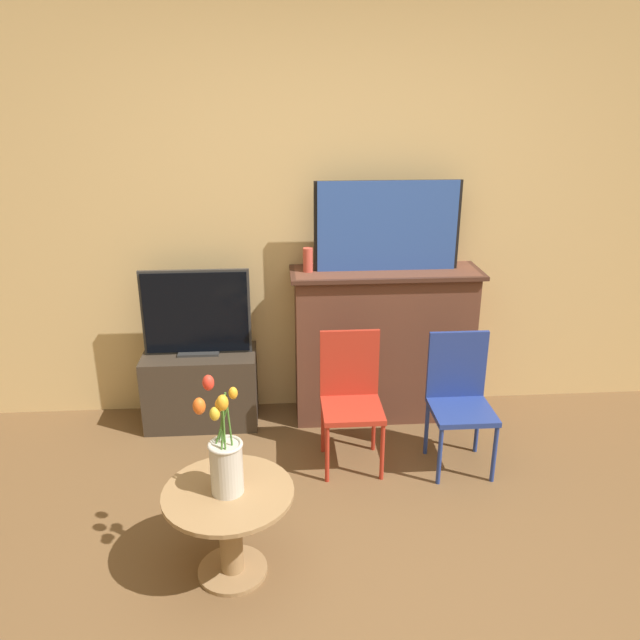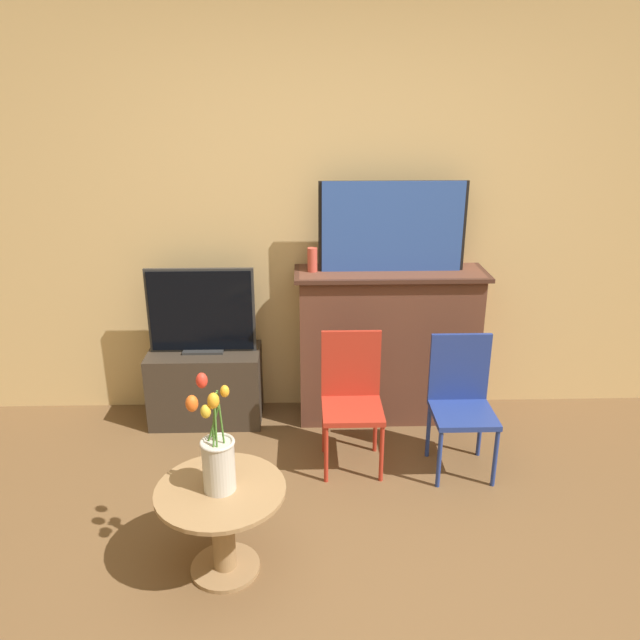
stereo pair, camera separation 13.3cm
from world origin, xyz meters
name	(u,v)px [view 2 (the right image)]	position (x,y,z in m)	size (l,w,h in m)	color
wall_back	(330,206)	(0.00, 2.13, 1.35)	(8.00, 0.06, 2.70)	tan
fireplace_mantel	(388,343)	(0.37, 1.93, 0.51)	(1.18, 0.38, 0.99)	brown
painting	(392,227)	(0.37, 1.93, 1.26)	(0.89, 0.03, 0.54)	black
mantel_candle	(312,260)	(-0.11, 1.93, 1.06)	(0.06, 0.06, 0.15)	#CC4C3D
tv_stand	(206,386)	(-0.80, 1.90, 0.24)	(0.70, 0.36, 0.48)	#382D23
tv_monitor	(201,312)	(-0.80, 1.90, 0.74)	(0.66, 0.12, 0.54)	#2D2D2D
chair_red	(352,393)	(0.10, 1.40, 0.43)	(0.34, 0.34, 0.77)	#B22D1E
chair_blue	(461,397)	(0.70, 1.33, 0.43)	(0.34, 0.34, 0.77)	navy
side_table	(222,517)	(-0.53, 0.52, 0.28)	(0.56, 0.56, 0.43)	#99754C
vase_tulips	(217,454)	(-0.54, 0.53, 0.60)	(0.20, 0.23, 0.50)	beige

